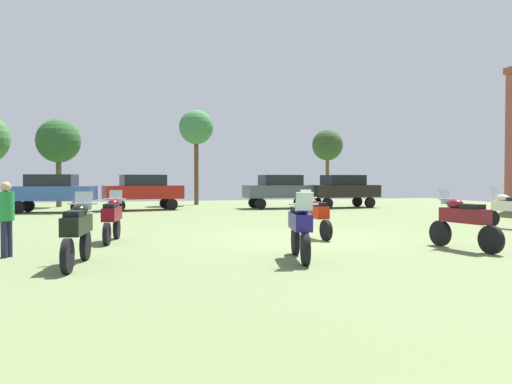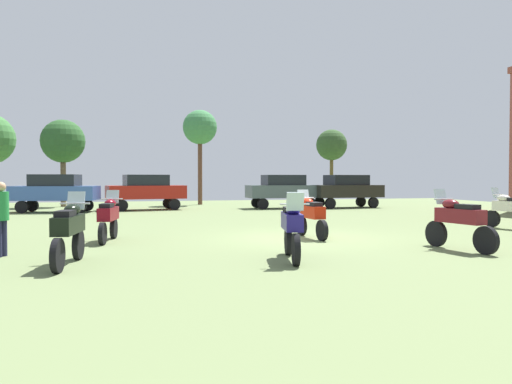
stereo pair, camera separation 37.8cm
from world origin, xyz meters
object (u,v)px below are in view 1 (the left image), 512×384
at_px(motorcycle_4, 509,208).
at_px(car_5, 343,189).
at_px(tree_5, 196,128).
at_px(car_1, 143,189).
at_px(tree_4, 327,146).
at_px(car_2, 280,189).
at_px(motorcycle_5, 300,227).
at_px(motorcycle_6, 77,230).
at_px(person_1, 6,213).
at_px(motorcycle_3, 314,214).
at_px(motorcycle_8, 463,220).
at_px(car_3, 52,190).
at_px(tree_2, 58,142).
at_px(motorcycle_7, 112,217).

distance_m(motorcycle_4, car_5, 13.33).
bearing_deg(tree_5, car_1, -127.17).
bearing_deg(tree_4, car_2, -134.47).
distance_m(motorcycle_5, tree_5, 24.16).
height_order(motorcycle_6, car_5, car_5).
relative_size(motorcycle_4, motorcycle_5, 0.97).
bearing_deg(tree_5, person_1, -109.33).
bearing_deg(tree_4, motorcycle_3, -114.59).
height_order(motorcycle_4, motorcycle_8, motorcycle_8).
bearing_deg(motorcycle_5, car_1, -70.62).
bearing_deg(car_3, tree_4, -61.92).
bearing_deg(motorcycle_4, motorcycle_6, -179.86).
bearing_deg(motorcycle_5, motorcycle_6, 5.88).
xyz_separation_m(car_1, car_3, (-4.72, -0.81, 0.00)).
xyz_separation_m(motorcycle_6, car_1, (2.16, 18.22, 0.43)).
bearing_deg(tree_5, motorcycle_8, -82.28).
height_order(car_2, car_3, same).
xyz_separation_m(car_3, tree_2, (-0.25, 5.43, 2.93)).
bearing_deg(person_1, car_1, -167.07).
distance_m(motorcycle_3, tree_5, 20.47).
bearing_deg(motorcycle_3, person_1, -172.21).
relative_size(car_1, tree_4, 0.84).
bearing_deg(motorcycle_8, motorcycle_7, 145.38).
bearing_deg(tree_2, motorcycle_8, -62.54).
bearing_deg(motorcycle_3, motorcycle_8, -55.28).
distance_m(motorcycle_4, motorcycle_7, 13.62).
bearing_deg(motorcycle_8, motorcycle_3, 118.65).
distance_m(motorcycle_5, car_3, 19.29).
relative_size(car_1, tree_5, 0.70).
distance_m(motorcycle_3, car_2, 14.97).
distance_m(person_1, tree_4, 27.93).
distance_m(car_1, tree_2, 7.39).
xyz_separation_m(car_5, tree_4, (1.56, 5.97, 3.04)).
bearing_deg(motorcycle_5, motorcycle_8, -162.93).
height_order(motorcycle_7, car_2, car_2).
bearing_deg(motorcycle_7, motorcycle_3, 3.91).
bearing_deg(motorcycle_7, motorcycle_6, -89.44).
relative_size(motorcycle_8, car_5, 0.50).
bearing_deg(car_2, motorcycle_8, 175.92).
xyz_separation_m(motorcycle_4, car_3, (-16.82, 13.38, 0.46)).
bearing_deg(motorcycle_8, tree_2, 107.80).
bearing_deg(motorcycle_8, car_2, 76.89).
xyz_separation_m(motorcycle_7, tree_4, (15.03, 19.46, 3.50)).
relative_size(motorcycle_3, motorcycle_4, 1.02).
bearing_deg(car_3, motorcycle_4, -118.41).
xyz_separation_m(motorcycle_4, car_5, (-0.16, 13.32, 0.46)).
height_order(motorcycle_3, tree_2, tree_2).
bearing_deg(tree_2, motorcycle_7, -79.72).
xyz_separation_m(motorcycle_4, car_1, (-12.10, 14.18, 0.46)).
height_order(motorcycle_5, tree_5, tree_5).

